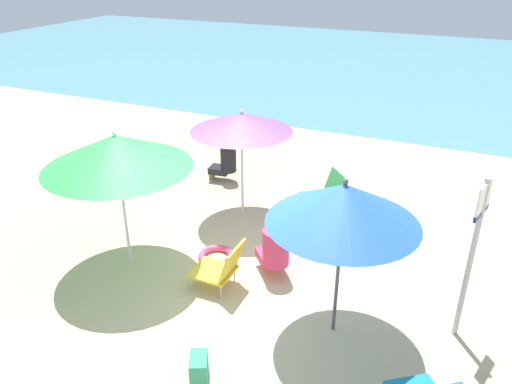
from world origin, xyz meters
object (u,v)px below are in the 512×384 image
Objects in this scene: person_a at (275,247)px; person_b at (226,160)px; umbrella_blue at (344,204)px; warning_sign at (475,240)px; umbrella_green at (117,151)px; beach_chair_b at (221,267)px; swim_ring at (216,256)px; beach_bag at (199,369)px; umbrella_purple at (242,122)px; beach_chair_c at (326,192)px.

person_a reaches higher than person_b.
warning_sign is (1.27, 0.50, -0.38)m from umbrella_blue.
umbrella_blue is 1.42m from warning_sign.
umbrella_green is 1.94m from beach_chair_b.
umbrella_green reaches higher than umbrella_blue.
umbrella_green is 2.91× the size of beach_chair_b.
beach_chair_b reaches higher than swim_ring.
umbrella_green is 6.63× the size of beach_bag.
beach_chair_b is at bearing -72.09° from umbrella_purple.
umbrella_blue is 2.13× the size of person_b.
swim_ring is (-0.38, 0.56, -0.27)m from beach_chair_b.
beach_chair_b reaches higher than beach_bag.
person_a reaches higher than swim_ring.
beach_bag is (1.91, -1.42, -1.51)m from umbrella_green.
warning_sign reaches higher than beach_bag.
warning_sign is (2.24, -2.30, 0.91)m from beach_chair_c.
beach_bag is (-0.05, -4.08, -0.16)m from beach_chair_c.
swim_ring is at bearing -80.42° from umbrella_purple.
umbrella_blue is at bearing 51.62° from beach_bag.
beach_bag reaches higher than swim_ring.
person_b is at bearing -64.13° from beach_chair_b.
warning_sign is at bearing 141.56° from person_b.
person_a is 0.96m from swim_ring.
umbrella_blue is 2.39× the size of beach_chair_c.
person_b is 5.04m from warning_sign.
beach_chair_b is at bearing -55.68° from swim_ring.
person_a is at bearing -133.16° from beach_chair_b.
beach_chair_b is 0.34× the size of warning_sign.
person_a is (1.91, 0.56, -1.22)m from umbrella_green.
beach_bag is at bearing -127.28° from warning_sign.
umbrella_green is 1.00× the size of warning_sign.
warning_sign is 3.39m from swim_ring.
warning_sign is at bearing -173.58° from beach_chair_b.
umbrella_blue is 2.08× the size of person_a.
person_a is 3.11× the size of beach_bag.
beach_chair_c is at bearing 34.03° from umbrella_purple.
beach_chair_c is at bearing -42.22° from person_a.
warning_sign is at bearing -3.99° from swim_ring.
umbrella_green is 2.18× the size of person_b.
umbrella_green is at bearing 65.46° from person_a.
swim_ring is 1.76× the size of beach_bag.
beach_chair_b reaches higher than beach_chair_c.
umbrella_purple reaches higher than beach_chair_b.
umbrella_blue reaches higher than beach_chair_b.
umbrella_blue reaches higher than umbrella_purple.
person_a is at bearing 145.36° from umbrella_blue.
person_a is 1.77× the size of swim_ring.
umbrella_blue is at bearing -2.77° from umbrella_green.
beach_chair_b is at bearing 109.21° from beach_bag.
umbrella_purple reaches higher than person_a.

